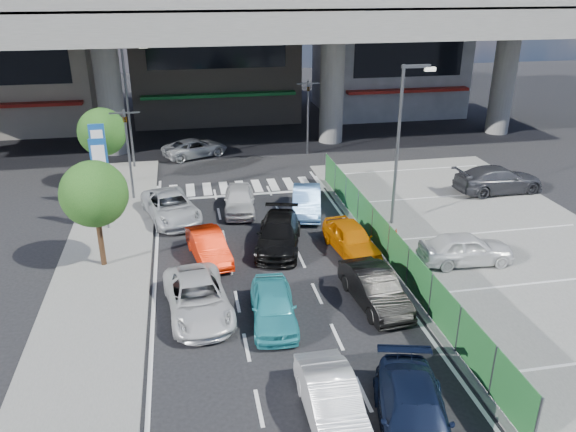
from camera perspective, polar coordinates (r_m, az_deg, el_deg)
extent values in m
plane|color=black|center=(22.41, -1.08, -8.28)|extent=(120.00, 120.00, 0.00)
cube|color=slate|center=(27.80, 21.14, -3.34)|extent=(12.00, 28.00, 0.06)
cube|color=slate|center=(25.92, -18.15, -4.77)|extent=(4.00, 30.00, 0.12)
cylinder|color=slate|center=(41.86, -17.64, 11.45)|extent=(1.80, 1.80, 8.00)
cylinder|color=slate|center=(43.07, 4.48, 12.73)|extent=(1.80, 1.80, 8.00)
cylinder|color=slate|center=(48.63, 21.01, 12.50)|extent=(1.80, 1.80, 8.00)
cube|color=slate|center=(41.09, -6.77, 19.18)|extent=(64.00, 14.00, 2.00)
cube|color=slate|center=(34.26, -5.89, 20.66)|extent=(64.00, 0.40, 0.90)
cube|color=gray|center=(52.71, -25.86, 15.24)|extent=(12.00, 10.00, 13.00)
cube|color=maroon|center=(48.35, -26.47, 10.12)|extent=(10.80, 1.60, 0.25)
cube|color=gray|center=(52.14, -7.73, 18.26)|extent=(14.00, 10.00, 15.00)
cube|color=#166E2C|center=(47.71, -7.01, 12.17)|extent=(12.60, 1.60, 0.25)
cube|color=black|center=(47.09, -7.35, 18.71)|extent=(11.20, 0.10, 6.75)
cube|color=slate|center=(54.68, 10.17, 16.75)|extent=(12.00, 10.00, 12.00)
cube|color=maroon|center=(50.43, 11.96, 12.43)|extent=(10.80, 1.60, 0.25)
cube|color=black|center=(49.98, 12.30, 16.73)|extent=(9.60, 0.10, 5.40)
cylinder|color=#595B60|center=(32.31, -15.84, 5.88)|extent=(0.14, 0.14, 5.20)
cube|color=#595B60|center=(31.73, -16.31, 10.02)|extent=(1.60, 0.08, 0.08)
imported|color=black|center=(31.79, -16.25, 9.50)|extent=(0.26, 1.24, 0.50)
cylinder|color=#595B60|center=(39.91, 2.03, 9.91)|extent=(0.14, 0.14, 5.20)
cube|color=#595B60|center=(39.43, 2.08, 13.30)|extent=(1.60, 0.08, 0.08)
imported|color=black|center=(39.48, 2.07, 12.87)|extent=(0.26, 1.24, 0.50)
cylinder|color=#595B60|center=(27.96, 11.05, 6.73)|extent=(0.16, 0.16, 8.00)
cube|color=#595B60|center=(27.38, 12.89, 14.61)|extent=(1.40, 0.15, 0.15)
cube|color=silver|center=(27.69, 14.24, 14.26)|extent=(0.50, 0.22, 0.18)
cylinder|color=#595B60|center=(37.80, -15.93, 10.49)|extent=(0.16, 0.16, 8.00)
cube|color=#595B60|center=(37.17, -15.65, 16.44)|extent=(1.40, 0.15, 0.15)
cube|color=silver|center=(37.14, -14.50, 16.31)|extent=(0.50, 0.22, 0.18)
cylinder|color=#595B60|center=(29.15, -17.99, 0.63)|extent=(0.10, 0.10, 2.20)
cube|color=navy|center=(28.45, -18.50, 4.55)|extent=(0.80, 0.12, 3.00)
cube|color=white|center=(28.39, -18.51, 4.50)|extent=(0.60, 0.02, 2.40)
cylinder|color=#595B60|center=(31.99, -18.16, 2.59)|extent=(0.10, 0.10, 2.20)
cube|color=navy|center=(31.36, -18.63, 6.18)|extent=(0.80, 0.12, 3.00)
cube|color=white|center=(31.29, -18.65, 6.15)|extent=(0.60, 0.02, 2.40)
cylinder|color=#382314|center=(25.43, -18.46, -2.49)|extent=(0.24, 0.24, 2.40)
sphere|color=#184814|center=(24.61, -19.10, 2.14)|extent=(2.80, 2.80, 2.80)
cylinder|color=#382314|center=(35.27, -17.92, 4.66)|extent=(0.24, 0.24, 2.40)
sphere|color=#184814|center=(34.69, -18.36, 8.10)|extent=(2.80, 2.80, 2.80)
imported|color=silver|center=(16.63, 4.51, -18.33)|extent=(1.43, 4.08, 1.34)
imported|color=black|center=(16.49, 12.68, -19.29)|extent=(3.03, 5.08, 1.38)
imported|color=silver|center=(21.36, -9.15, -8.22)|extent=(2.70, 5.01, 1.33)
imported|color=teal|center=(20.63, -1.50, -9.10)|extent=(1.90, 4.07, 1.35)
imported|color=black|center=(21.90, 8.82, -7.30)|extent=(1.85, 4.31, 1.38)
imported|color=red|center=(25.25, -8.08, -3.07)|extent=(2.02, 4.01, 1.26)
imported|color=black|center=(26.03, -0.95, -1.87)|extent=(3.03, 5.08, 1.38)
imported|color=#D76E04|center=(25.79, 6.43, -2.27)|extent=(2.06, 4.20, 1.38)
imported|color=#B5B9BD|center=(29.77, -11.80, 0.92)|extent=(3.47, 5.38, 1.38)
imported|color=silver|center=(30.25, -4.96, 1.67)|extent=(2.01, 4.12, 1.36)
imported|color=#69A5F0|center=(29.92, 1.89, 1.53)|extent=(2.34, 4.41, 1.38)
imported|color=#939699|center=(40.30, -9.40, 6.85)|extent=(5.01, 3.72, 1.27)
imported|color=silver|center=(25.74, 17.63, -3.15)|extent=(4.21, 1.92, 1.40)
imported|color=#323338|center=(35.01, 20.59, 3.51)|extent=(5.33, 2.33, 1.53)
cone|color=red|center=(27.11, 10.88, -1.90)|extent=(0.37, 0.37, 0.70)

